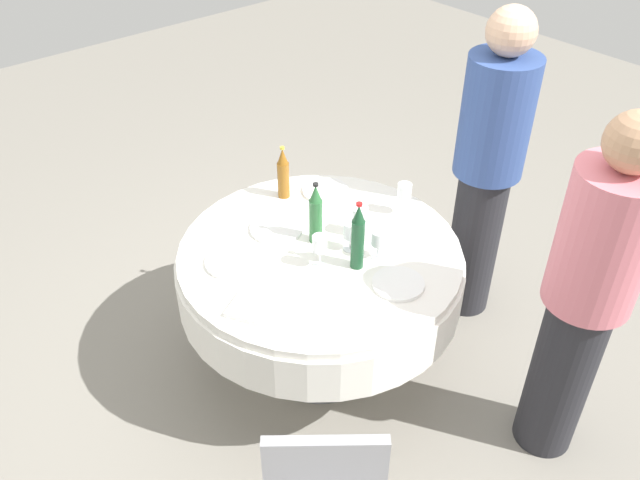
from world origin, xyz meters
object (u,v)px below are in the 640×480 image
object	(u,v)px
bottle_amber_left	(283,174)
wine_glass_inner	(350,231)
dining_table	(320,275)
plate_outer	(325,191)
wine_glass_right	(379,239)
wine_glass_east	(360,215)
plate_east	(233,261)
plate_far	(398,284)
wine_glass_mid	(320,245)
bottle_green_front	(316,215)
person_near	(487,168)
person_left	(586,296)
plate_south	(277,228)
wine_glass_north	(404,192)
bottle_dark_green_near	(358,238)

from	to	relation	value
bottle_amber_left	wine_glass_inner	xyz separation A→B (m)	(-0.05, -0.54, -0.03)
dining_table	plate_outer	bearing A→B (deg)	46.01
bottle_amber_left	wine_glass_right	distance (m)	0.66
wine_glass_east	plate_east	size ratio (longest dim) A/B	0.58
bottle_amber_left	plate_far	distance (m)	0.87
wine_glass_right	wine_glass_east	world-z (taller)	wine_glass_east
wine_glass_mid	plate_east	world-z (taller)	wine_glass_mid
bottle_green_front	wine_glass_east	size ratio (longest dim) A/B	2.14
wine_glass_inner	person_near	world-z (taller)	person_near
dining_table	person_near	xyz separation A→B (m)	(0.93, -0.19, 0.30)
plate_east	person_near	world-z (taller)	person_near
wine_glass_inner	plate_far	world-z (taller)	wine_glass_inner
bottle_green_front	wine_glass_mid	distance (m)	0.19
plate_outer	person_left	size ratio (longest dim) A/B	0.14
wine_glass_mid	wine_glass_east	xyz separation A→B (m)	(0.30, 0.06, -0.01)
person_left	dining_table	bearing A→B (deg)	-90.00
plate_far	plate_south	distance (m)	0.67
wine_glass_north	person_near	xyz separation A→B (m)	(0.44, -0.15, 0.03)
wine_glass_right	person_left	bearing A→B (deg)	-67.93
wine_glass_inner	wine_glass_mid	xyz separation A→B (m)	(-0.18, -0.00, 0.02)
wine_glass_inner	plate_far	size ratio (longest dim) A/B	0.65
bottle_green_front	plate_south	world-z (taller)	bottle_green_front
plate_far	wine_glass_right	bearing A→B (deg)	70.61
dining_table	wine_glass_mid	xyz separation A→B (m)	(-0.08, -0.09, 0.27)
bottle_green_front	wine_glass_mid	bearing A→B (deg)	-125.27
wine_glass_north	person_near	size ratio (longest dim) A/B	0.10
bottle_dark_green_near	wine_glass_mid	size ratio (longest dim) A/B	2.05
wine_glass_right	wine_glass_east	size ratio (longest dim) A/B	0.98
wine_glass_mid	person_near	bearing A→B (deg)	-5.59
wine_glass_right	wine_glass_inner	distance (m)	0.14
bottle_amber_left	plate_outer	bearing A→B (deg)	-30.25
wine_glass_mid	plate_south	xyz separation A→B (m)	(0.02, 0.34, -0.11)
wine_glass_mid	wine_glass_east	size ratio (longest dim) A/B	1.12
wine_glass_north	wine_glass_east	world-z (taller)	wine_glass_north
plate_east	person_near	xyz separation A→B (m)	(1.28, -0.37, 0.14)
plate_outer	person_left	distance (m)	1.37
person_near	wine_glass_mid	bearing A→B (deg)	-84.08
wine_glass_inner	plate_east	distance (m)	0.53
bottle_green_front	person_near	distance (m)	0.94
dining_table	bottle_dark_green_near	size ratio (longest dim) A/B	3.98
dining_table	plate_far	distance (m)	0.44
wine_glass_right	person_left	world-z (taller)	person_left
wine_glass_inner	wine_glass_right	bearing A→B (deg)	-66.50
bottle_dark_green_near	person_near	size ratio (longest dim) A/B	0.20
wine_glass_mid	person_near	size ratio (longest dim) A/B	0.10
bottle_amber_left	plate_far	world-z (taller)	bottle_amber_left
plate_east	plate_far	distance (m)	0.73
plate_far	person_near	world-z (taller)	person_near
bottle_green_front	plate_far	xyz separation A→B (m)	(0.06, -0.47, -0.14)
bottle_dark_green_near	person_left	size ratio (longest dim) A/B	0.20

